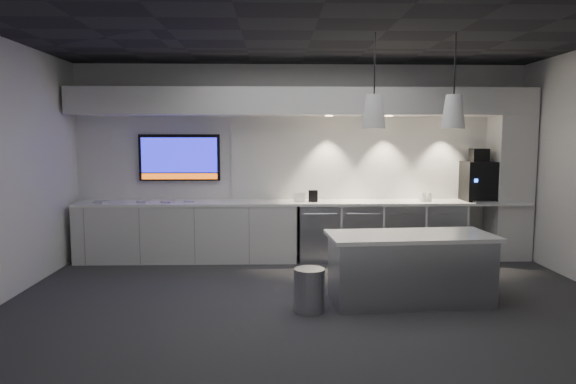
{
  "coord_description": "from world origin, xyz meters",
  "views": [
    {
      "loc": [
        -0.43,
        -5.58,
        1.86
      ],
      "look_at": [
        -0.25,
        1.1,
        1.16
      ],
      "focal_mm": 32.0,
      "sensor_mm": 36.0,
      "label": 1
    }
  ],
  "objects_px": {
    "wall_tv": "(180,158)",
    "coffee_machine": "(478,179)",
    "bin": "(309,290)",
    "island": "(410,268)"
  },
  "relations": [
    {
      "from": "island",
      "to": "coffee_machine",
      "type": "distance_m",
      "value": 2.79
    },
    {
      "from": "island",
      "to": "bin",
      "type": "bearing_deg",
      "value": -170.08
    },
    {
      "from": "island",
      "to": "coffee_machine",
      "type": "relative_size",
      "value": 2.38
    },
    {
      "from": "wall_tv",
      "to": "coffee_machine",
      "type": "xyz_separation_m",
      "value": [
        4.61,
        -0.25,
        -0.33
      ]
    },
    {
      "from": "wall_tv",
      "to": "coffee_machine",
      "type": "bearing_deg",
      "value": -3.06
    },
    {
      "from": "island",
      "to": "wall_tv",
      "type": "bearing_deg",
      "value": 137.53
    },
    {
      "from": "wall_tv",
      "to": "coffee_machine",
      "type": "distance_m",
      "value": 4.63
    },
    {
      "from": "wall_tv",
      "to": "coffee_machine",
      "type": "height_order",
      "value": "wall_tv"
    },
    {
      "from": "bin",
      "to": "wall_tv",
      "type": "bearing_deg",
      "value": 124.73
    },
    {
      "from": "wall_tv",
      "to": "island",
      "type": "distance_m",
      "value": 4.0
    }
  ]
}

